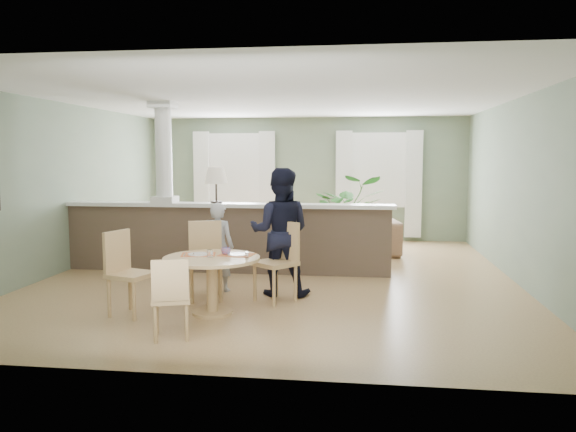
# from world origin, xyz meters

# --- Properties ---
(ground) EXTENTS (8.00, 8.00, 0.00)m
(ground) POSITION_xyz_m (0.00, 0.00, 0.00)
(ground) COLOR tan
(ground) RESTS_ON ground
(room_shell) EXTENTS (7.02, 8.02, 2.71)m
(room_shell) POSITION_xyz_m (-0.03, 0.63, 1.81)
(room_shell) COLOR gray
(room_shell) RESTS_ON ground
(pony_wall) EXTENTS (5.32, 0.38, 2.70)m
(pony_wall) POSITION_xyz_m (-0.99, 0.20, 0.71)
(pony_wall) COLOR brown
(pony_wall) RESTS_ON ground
(sofa) EXTENTS (3.37, 1.81, 0.93)m
(sofa) POSITION_xyz_m (0.31, 2.06, 0.47)
(sofa) COLOR #8B674C
(sofa) RESTS_ON ground
(houseplant) EXTENTS (1.43, 1.26, 1.49)m
(houseplant) POSITION_xyz_m (1.01, 2.62, 0.75)
(houseplant) COLOR #326F2C
(houseplant) RESTS_ON ground
(dining_table) EXTENTS (1.13, 1.13, 0.77)m
(dining_table) POSITION_xyz_m (-0.49, -2.17, 0.54)
(dining_table) COLOR tan
(dining_table) RESTS_ON ground
(chair_far_boy) EXTENTS (0.56, 0.56, 1.00)m
(chair_far_boy) POSITION_xyz_m (-0.78, -1.43, 0.55)
(chair_far_boy) COLOR tan
(chair_far_boy) RESTS_ON ground
(chair_far_man) EXTENTS (0.64, 0.64, 1.01)m
(chair_far_man) POSITION_xyz_m (0.20, -1.43, 0.56)
(chair_far_man) COLOR tan
(chair_far_man) RESTS_ON ground
(chair_near) EXTENTS (0.48, 0.48, 0.84)m
(chair_near) POSITION_xyz_m (-0.66, -3.14, 0.46)
(chair_near) COLOR tan
(chair_near) RESTS_ON ground
(chair_side) EXTENTS (0.56, 0.56, 0.98)m
(chair_side) POSITION_xyz_m (-1.48, -2.32, 0.54)
(chair_side) COLOR tan
(chair_side) RESTS_ON ground
(child_person) EXTENTS (0.48, 0.36, 1.23)m
(child_person) POSITION_xyz_m (-0.70, -1.05, 0.61)
(child_person) COLOR #A7A7AC
(child_person) RESTS_ON ground
(man_person) EXTENTS (0.83, 0.64, 1.70)m
(man_person) POSITION_xyz_m (0.17, -1.15, 0.85)
(man_person) COLOR black
(man_person) RESTS_ON ground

